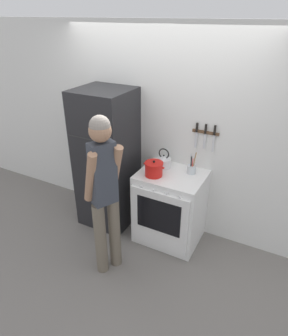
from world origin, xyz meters
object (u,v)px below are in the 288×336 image
stove_range (169,207)px  refrigerator (107,160)px  tea_kettle (164,161)px  dutch_oven_pot (154,169)px  person (104,190)px  utensil_jar (192,169)px

stove_range → refrigerator: bearing=179.0°
stove_range → tea_kettle: size_ratio=3.78×
dutch_oven_pot → tea_kettle: 0.25m
stove_range → person: bearing=-117.7°
person → refrigerator: bearing=59.8°
refrigerator → utensil_jar: 1.10m
refrigerator → dutch_oven_pot: 0.74m
refrigerator → person: 0.93m
stove_range → tea_kettle: tea_kettle is taller
tea_kettle → person: 0.94m
tea_kettle → utensil_jar: 0.35m
refrigerator → person: bearing=-57.1°
refrigerator → dutch_oven_pot: bearing=-8.7°
dutch_oven_pot → person: size_ratio=0.14×
tea_kettle → stove_range: bearing=-43.0°
dutch_oven_pot → person: (-0.23, -0.66, 0.01)m
refrigerator → utensil_jar: (1.09, 0.14, 0.08)m
stove_range → person: (-0.40, -0.76, 0.55)m
refrigerator → dutch_oven_pot: refrigerator is taller
dutch_oven_pot → person: bearing=-108.8°
person → tea_kettle: bearing=12.2°
refrigerator → tea_kettle: size_ratio=7.42×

